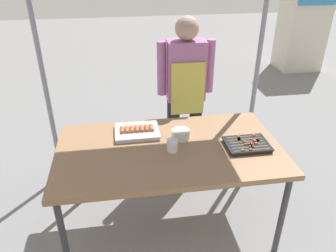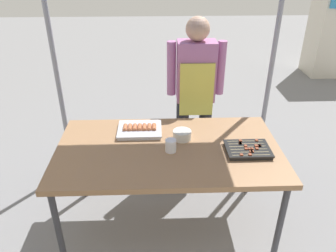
{
  "view_description": "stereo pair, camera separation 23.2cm",
  "coord_description": "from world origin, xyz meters",
  "px_view_note": "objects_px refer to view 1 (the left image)",
  "views": [
    {
      "loc": [
        -0.31,
        -1.96,
        2.02
      ],
      "look_at": [
        0.0,
        0.05,
        0.9
      ],
      "focal_mm": 35.21,
      "sensor_mm": 36.0,
      "label": 1
    },
    {
      "loc": [
        -0.08,
        -1.98,
        2.02
      ],
      "look_at": [
        0.0,
        0.05,
        0.9
      ],
      "focal_mm": 35.21,
      "sensor_mm": 36.0,
      "label": 2
    }
  ],
  "objects_px": {
    "tray_meat_skewers": "(247,145)",
    "vendor_woman": "(186,86)",
    "stall_table": "(169,154)",
    "tray_grilled_sausages": "(137,131)",
    "condiment_bowl": "(181,134)",
    "neighbor_stall_left": "(303,21)",
    "drink_cup_near_edge": "(172,145)"
  },
  "relations": [
    {
      "from": "tray_meat_skewers",
      "to": "vendor_woman",
      "type": "distance_m",
      "value": 0.93
    },
    {
      "from": "stall_table",
      "to": "tray_grilled_sausages",
      "type": "height_order",
      "value": "tray_grilled_sausages"
    },
    {
      "from": "stall_table",
      "to": "condiment_bowl",
      "type": "relative_size",
      "value": 11.64
    },
    {
      "from": "condiment_bowl",
      "to": "neighbor_stall_left",
      "type": "distance_m",
      "value": 4.44
    },
    {
      "from": "neighbor_stall_left",
      "to": "drink_cup_near_edge",
      "type": "bearing_deg",
      "value": -129.12
    },
    {
      "from": "tray_meat_skewers",
      "to": "tray_grilled_sausages",
      "type": "bearing_deg",
      "value": 158.13
    },
    {
      "from": "vendor_woman",
      "to": "neighbor_stall_left",
      "type": "distance_m",
      "value": 3.81
    },
    {
      "from": "stall_table",
      "to": "condiment_bowl",
      "type": "bearing_deg",
      "value": 48.67
    },
    {
      "from": "drink_cup_near_edge",
      "to": "stall_table",
      "type": "bearing_deg",
      "value": 110.0
    },
    {
      "from": "tray_grilled_sausages",
      "to": "vendor_woman",
      "type": "bearing_deg",
      "value": 49.31
    },
    {
      "from": "tray_meat_skewers",
      "to": "condiment_bowl",
      "type": "xyz_separation_m",
      "value": [
        -0.45,
        0.19,
        0.02
      ]
    },
    {
      "from": "stall_table",
      "to": "vendor_woman",
      "type": "bearing_deg",
      "value": 70.99
    },
    {
      "from": "vendor_woman",
      "to": "condiment_bowl",
      "type": "bearing_deg",
      "value": 76.01
    },
    {
      "from": "neighbor_stall_left",
      "to": "stall_table",
      "type": "bearing_deg",
      "value": -129.62
    },
    {
      "from": "drink_cup_near_edge",
      "to": "vendor_woman",
      "type": "bearing_deg",
      "value": 72.86
    },
    {
      "from": "stall_table",
      "to": "drink_cup_near_edge",
      "type": "height_order",
      "value": "drink_cup_near_edge"
    },
    {
      "from": "tray_grilled_sausages",
      "to": "tray_meat_skewers",
      "type": "xyz_separation_m",
      "value": [
        0.77,
        -0.31,
        -0.0
      ]
    },
    {
      "from": "tray_grilled_sausages",
      "to": "tray_meat_skewers",
      "type": "height_order",
      "value": "tray_grilled_sausages"
    },
    {
      "from": "tray_meat_skewers",
      "to": "condiment_bowl",
      "type": "distance_m",
      "value": 0.49
    },
    {
      "from": "tray_meat_skewers",
      "to": "drink_cup_near_edge",
      "type": "xyz_separation_m",
      "value": [
        -0.54,
        0.03,
        0.03
      ]
    },
    {
      "from": "stall_table",
      "to": "drink_cup_near_edge",
      "type": "distance_m",
      "value": 0.11
    },
    {
      "from": "tray_grilled_sausages",
      "to": "drink_cup_near_edge",
      "type": "relative_size",
      "value": 3.71
    },
    {
      "from": "stall_table",
      "to": "tray_meat_skewers",
      "type": "xyz_separation_m",
      "value": [
        0.55,
        -0.07,
        0.07
      ]
    },
    {
      "from": "stall_table",
      "to": "neighbor_stall_left",
      "type": "height_order",
      "value": "neighbor_stall_left"
    },
    {
      "from": "tray_grilled_sausages",
      "to": "stall_table",
      "type": "bearing_deg",
      "value": -48.27
    },
    {
      "from": "vendor_woman",
      "to": "tray_meat_skewers",
      "type": "bearing_deg",
      "value": 107.49
    },
    {
      "from": "condiment_bowl",
      "to": "vendor_woman",
      "type": "distance_m",
      "value": 0.71
    },
    {
      "from": "vendor_woman",
      "to": "drink_cup_near_edge",
      "type": "bearing_deg",
      "value": 72.86
    },
    {
      "from": "stall_table",
      "to": "neighbor_stall_left",
      "type": "bearing_deg",
      "value": 50.38
    },
    {
      "from": "tray_meat_skewers",
      "to": "neighbor_stall_left",
      "type": "distance_m",
      "value": 4.33
    },
    {
      "from": "condiment_bowl",
      "to": "drink_cup_near_edge",
      "type": "bearing_deg",
      "value": -118.95
    },
    {
      "from": "condiment_bowl",
      "to": "drink_cup_near_edge",
      "type": "xyz_separation_m",
      "value": [
        -0.09,
        -0.17,
        0.01
      ]
    }
  ]
}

